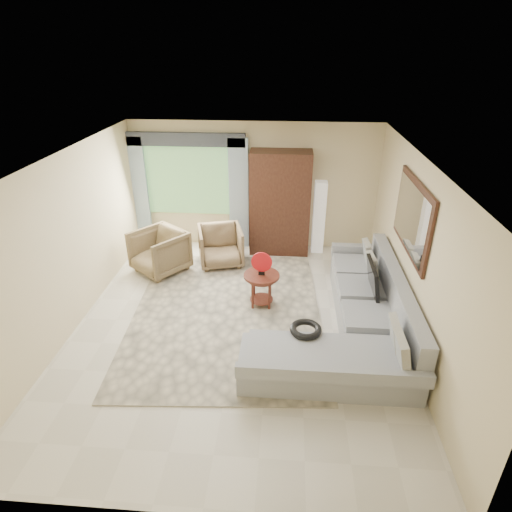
# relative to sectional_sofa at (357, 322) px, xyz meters

# --- Properties ---
(ground) EXTENTS (6.00, 6.00, 0.00)m
(ground) POSITION_rel_sectional_sofa_xyz_m (-1.78, 0.18, -0.28)
(ground) COLOR silver
(ground) RESTS_ON ground
(area_rug) EXTENTS (3.25, 4.18, 0.02)m
(area_rug) POSITION_rel_sectional_sofa_xyz_m (-2.01, 0.49, -0.27)
(area_rug) COLOR beige
(area_rug) RESTS_ON ground
(sectional_sofa) EXTENTS (2.30, 3.46, 0.90)m
(sectional_sofa) POSITION_rel_sectional_sofa_xyz_m (0.00, 0.00, 0.00)
(sectional_sofa) COLOR #96989E
(sectional_sofa) RESTS_ON ground
(tv_screen) EXTENTS (0.14, 0.74, 0.48)m
(tv_screen) POSITION_rel_sectional_sofa_xyz_m (0.27, 0.57, 0.44)
(tv_screen) COLOR black
(tv_screen) RESTS_ON sectional_sofa
(garden_hose) EXTENTS (0.43, 0.43, 0.09)m
(garden_hose) POSITION_rel_sectional_sofa_xyz_m (-0.78, -0.58, 0.26)
(garden_hose) COLOR black
(garden_hose) RESTS_ON sectional_sofa
(coffee_table) EXTENTS (0.59, 0.59, 0.59)m
(coffee_table) POSITION_rel_sectional_sofa_xyz_m (-1.46, 0.78, 0.02)
(coffee_table) COLOR #451712
(coffee_table) RESTS_ON ground
(red_disc) EXTENTS (0.34, 0.06, 0.34)m
(red_disc) POSITION_rel_sectional_sofa_xyz_m (-1.46, 0.78, 0.53)
(red_disc) COLOR red
(red_disc) RESTS_ON coffee_table
(armchair_left) EXTENTS (1.24, 1.25, 0.82)m
(armchair_left) POSITION_rel_sectional_sofa_xyz_m (-3.47, 1.82, 0.13)
(armchair_left) COLOR olive
(armchair_left) RESTS_ON ground
(armchair_right) EXTENTS (1.01, 1.02, 0.77)m
(armchair_right) POSITION_rel_sectional_sofa_xyz_m (-2.36, 2.21, 0.10)
(armchair_right) COLOR olive
(armchair_right) RESTS_ON ground
(potted_plant) EXTENTS (0.45, 0.39, 0.49)m
(potted_plant) POSITION_rel_sectional_sofa_xyz_m (-3.90, 2.62, -0.04)
(potted_plant) COLOR #999999
(potted_plant) RESTS_ON ground
(armoire) EXTENTS (1.20, 0.55, 2.10)m
(armoire) POSITION_rel_sectional_sofa_xyz_m (-1.23, 2.90, 0.77)
(armoire) COLOR black
(armoire) RESTS_ON ground
(floor_lamp) EXTENTS (0.24, 0.24, 1.50)m
(floor_lamp) POSITION_rel_sectional_sofa_xyz_m (-0.43, 2.96, 0.47)
(floor_lamp) COLOR silver
(floor_lamp) RESTS_ON ground
(window) EXTENTS (1.80, 0.04, 1.40)m
(window) POSITION_rel_sectional_sofa_xyz_m (-3.13, 3.15, 1.12)
(window) COLOR #669E59
(window) RESTS_ON wall_back
(curtain_left) EXTENTS (0.40, 0.08, 2.30)m
(curtain_left) POSITION_rel_sectional_sofa_xyz_m (-4.18, 3.06, 0.87)
(curtain_left) COLOR #9EB7CC
(curtain_left) RESTS_ON ground
(curtain_right) EXTENTS (0.40, 0.08, 2.30)m
(curtain_right) POSITION_rel_sectional_sofa_xyz_m (-2.08, 3.06, 0.87)
(curtain_right) COLOR #9EB7CC
(curtain_right) RESTS_ON ground
(valance) EXTENTS (2.40, 0.12, 0.26)m
(valance) POSITION_rel_sectional_sofa_xyz_m (-3.13, 3.08, 1.97)
(valance) COLOR #1E232D
(valance) RESTS_ON wall_back
(wall_mirror) EXTENTS (0.05, 1.70, 1.05)m
(wall_mirror) POSITION_rel_sectional_sofa_xyz_m (0.68, 0.53, 1.47)
(wall_mirror) COLOR black
(wall_mirror) RESTS_ON wall_right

